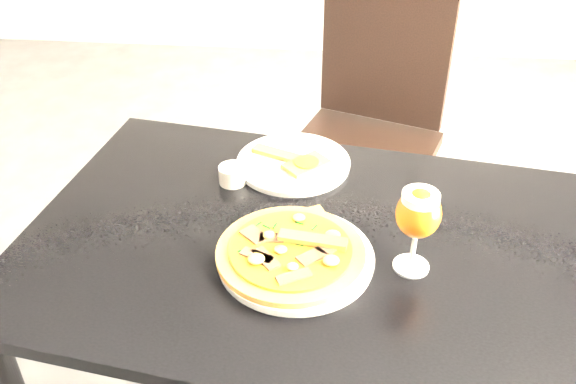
# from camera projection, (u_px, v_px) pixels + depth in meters

# --- Properties ---
(dining_table) EXTENTS (1.31, 0.97, 0.75)m
(dining_table) POSITION_uv_depth(u_px,v_px,m) (311.00, 273.00, 1.38)
(dining_table) COLOR black
(dining_table) RESTS_ON ground
(chair_far) EXTENTS (0.57, 0.57, 0.97)m
(chair_far) POSITION_uv_depth(u_px,v_px,m) (368.00, 131.00, 2.13)
(chair_far) COLOR black
(chair_far) RESTS_ON ground
(plate_main) EXTENTS (0.38, 0.38, 0.02)m
(plate_main) POSITION_uv_depth(u_px,v_px,m) (296.00, 258.00, 1.27)
(plate_main) COLOR silver
(plate_main) RESTS_ON dining_table
(pizza) EXTENTS (0.29, 0.29, 0.03)m
(pizza) POSITION_uv_depth(u_px,v_px,m) (291.00, 251.00, 1.26)
(pizza) COLOR olive
(pizza) RESTS_ON plate_main
(plate_second) EXTENTS (0.33, 0.33, 0.01)m
(plate_second) POSITION_uv_depth(u_px,v_px,m) (293.00, 163.00, 1.56)
(plate_second) COLOR silver
(plate_second) RESTS_ON dining_table
(crust_scraps) EXTENTS (0.20, 0.14, 0.01)m
(crust_scraps) POSITION_uv_depth(u_px,v_px,m) (297.00, 161.00, 1.54)
(crust_scraps) COLOR olive
(crust_scraps) RESTS_ON plate_second
(loose_crust) EXTENTS (0.10, 0.07, 0.01)m
(loose_crust) POSITION_uv_depth(u_px,v_px,m) (300.00, 214.00, 1.39)
(loose_crust) COLOR olive
(loose_crust) RESTS_ON dining_table
(sauce_cup) EXTENTS (0.06, 0.06, 0.04)m
(sauce_cup) POSITION_uv_depth(u_px,v_px,m) (232.00, 174.00, 1.49)
(sauce_cup) COLOR beige
(sauce_cup) RESTS_ON dining_table
(beer_glass) EXTENTS (0.09, 0.09, 0.18)m
(beer_glass) POSITION_uv_depth(u_px,v_px,m) (418.00, 214.00, 1.19)
(beer_glass) COLOR silver
(beer_glass) RESTS_ON dining_table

